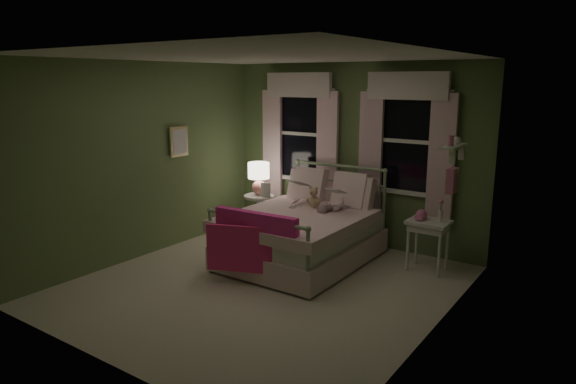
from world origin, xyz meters
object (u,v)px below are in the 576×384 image
Objects in this scene: bed at (303,233)px; table_lamp at (259,175)px; child_left at (303,184)px; nightstand_right at (429,228)px; nightstand_left at (259,210)px; child_right at (338,189)px; teddy_bear at (314,199)px.

table_lamp is (-1.14, 0.53, 0.57)m from bed.
child_left reaches higher than bed.
bed is at bearing -157.97° from nightstand_right.
child_left is at bearing -7.02° from nightstand_left.
child_left is 1.55× the size of table_lamp.
bed is at bearing 70.85° from child_right.
teddy_bear is at bearing -13.06° from nightstand_left.
nightstand_right is (2.61, 0.07, -0.40)m from table_lamp.
nightstand_right is (1.47, 0.60, 0.17)m from bed.
bed is 2.71× the size of child_left.
child_left reaches higher than teddy_bear.
teddy_bear is at bearing -167.26° from nightstand_right.
child_right is at bearing 175.89° from child_left.
nightstand_left is 1.02× the size of nightstand_right.
nightstand_left is 1.34× the size of table_lamp.
bed is at bearing 119.49° from child_left.
nightstand_right is (1.47, 0.33, -0.24)m from teddy_bear.
table_lamp is (-0.86, 0.11, 0.01)m from child_left.
bed is 1.38m from table_lamp.
child_right is (0.28, 0.42, 0.55)m from bed.
nightstand_left is (-1.42, 0.11, -0.52)m from child_right.
bed is 1.26m from nightstand_left.
teddy_bear is 1.53m from nightstand_right.
nightstand_left is 0.54m from table_lamp.
nightstand_left is at bearing -178.50° from nightstand_right.
bed is at bearing -24.83° from table_lamp.
table_lamp is (-1.42, 0.11, 0.02)m from child_right.
nightstand_right is at bearing 22.03° from bed.
nightstand_left is at bearing 0.00° from table_lamp.
teddy_bear is 1.23m from nightstand_left.
nightstand_left is 2.62m from nightstand_right.
bed is 3.13× the size of nightstand_left.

